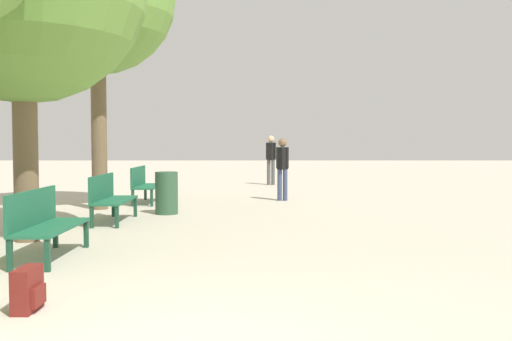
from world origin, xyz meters
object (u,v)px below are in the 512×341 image
Objects in this scene: backpack at (29,290)px; pedestrian_near at (271,157)px; trash_bin at (167,193)px; bench_row_3 at (144,183)px; pedestrian_mid at (283,165)px; bench_row_1 at (44,220)px; bench_row_2 at (110,196)px.

backpack is 0.23× the size of pedestrian_near.
bench_row_3 is at bearing 112.66° from trash_bin.
backpack is at bearing -106.06° from pedestrian_mid.
pedestrian_near is at bearing 75.18° from bench_row_1.
bench_row_2 is 0.94× the size of pedestrian_near.
trash_bin is at bearing -67.34° from bench_row_3.
bench_row_3 is at bearing 94.55° from backpack.
pedestrian_near reaches higher than backpack.
bench_row_3 is 8.87m from backpack.
backpack is at bearing -72.73° from bench_row_1.
bench_row_2 is (0.00, 3.29, 0.00)m from bench_row_1.
backpack is at bearing -99.92° from pedestrian_near.
pedestrian_near is (3.24, 8.97, 0.48)m from bench_row_2.
bench_row_3 is 1.83× the size of trash_bin.
trash_bin is (-2.36, -7.79, -0.53)m from pedestrian_near.
bench_row_2 is at bearing -131.74° from pedestrian_mid.
backpack is 14.76m from pedestrian_near.
trash_bin reaches higher than backpack.
bench_row_2 and bench_row_3 have the same top height.
bench_row_3 is at bearing -171.27° from pedestrian_mid.
trash_bin is at bearing 78.83° from bench_row_1.
bench_row_1 is 4.09× the size of backpack.
bench_row_3 is 3.46m from pedestrian_mid.
trash_bin is (0.88, 1.18, -0.06)m from bench_row_2.
bench_row_1 is 1.01× the size of pedestrian_mid.
bench_row_3 is at bearing 90.00° from bench_row_2.
backpack is (0.70, -5.55, -0.30)m from bench_row_2.
pedestrian_mid reaches higher than backpack.
bench_row_2 reaches higher than backpack.
bench_row_1 is 1.83× the size of trash_bin.
bench_row_2 is at bearing 90.00° from bench_row_1.
bench_row_3 is 0.94× the size of pedestrian_near.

